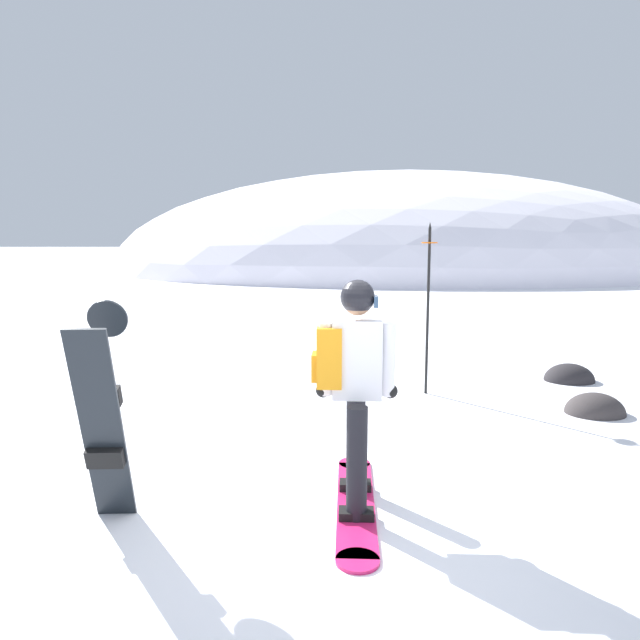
# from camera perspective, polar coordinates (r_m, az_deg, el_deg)

# --- Properties ---
(ground_plane) EXTENTS (300.00, 300.00, 0.00)m
(ground_plane) POSITION_cam_1_polar(r_m,az_deg,el_deg) (4.35, 0.36, -19.37)
(ground_plane) COLOR white
(ridge_peak_main) EXTENTS (38.04, 34.23, 12.78)m
(ridge_peak_main) POSITION_cam_1_polar(r_m,az_deg,el_deg) (40.41, 7.79, 5.10)
(ridge_peak_main) COLOR white
(ridge_peak_main) RESTS_ON ground
(snowboarder_main) EXTENTS (0.64, 1.83, 1.71)m
(snowboarder_main) POSITION_cam_1_polar(r_m,az_deg,el_deg) (4.26, 3.25, -6.70)
(snowboarder_main) COLOR #D11E5B
(snowboarder_main) RESTS_ON ground
(spare_snowboard) EXTENTS (0.28, 0.53, 1.59)m
(spare_snowboard) POSITION_cam_1_polar(r_m,az_deg,el_deg) (4.25, -20.73, -8.88)
(spare_snowboard) COLOR black
(spare_snowboard) RESTS_ON ground
(piste_marker_near) EXTENTS (0.20, 0.20, 2.22)m
(piste_marker_near) POSITION_cam_1_polar(r_m,az_deg,el_deg) (7.48, 10.68, 2.16)
(piste_marker_near) COLOR black
(piste_marker_near) RESTS_ON ground
(rock_dark) EXTENTS (0.70, 0.60, 0.49)m
(rock_dark) POSITION_cam_1_polar(r_m,az_deg,el_deg) (8.98, 23.48, -5.54)
(rock_dark) COLOR #282628
(rock_dark) RESTS_ON ground
(rock_mid) EXTENTS (0.68, 0.58, 0.48)m
(rock_mid) POSITION_cam_1_polar(r_m,az_deg,el_deg) (7.46, 25.60, -8.35)
(rock_mid) COLOR #383333
(rock_mid) RESTS_ON ground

